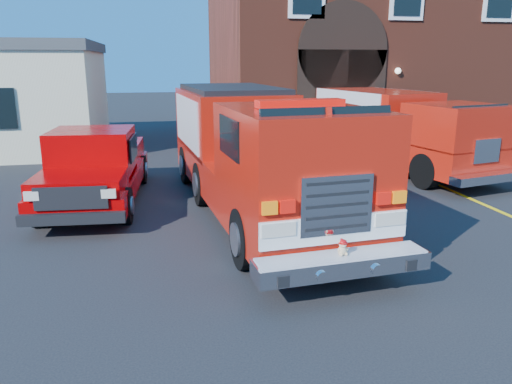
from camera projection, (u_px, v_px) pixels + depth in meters
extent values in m
plane|color=black|center=(245.00, 237.00, 10.51)|extent=(100.00, 100.00, 0.00)
cube|color=yellow|center=(488.00, 206.00, 12.72)|extent=(0.12, 3.00, 0.01)
cube|color=yellow|center=(426.00, 180.00, 15.56)|extent=(0.12, 3.00, 0.01)
cube|color=yellow|center=(383.00, 161.00, 18.40)|extent=(0.12, 3.00, 0.01)
cube|color=maroon|center=(373.00, 52.00, 24.49)|extent=(15.00, 10.00, 8.00)
cube|color=black|center=(341.00, 102.00, 19.57)|extent=(3.60, 0.12, 4.00)
cylinder|color=black|center=(343.00, 50.00, 19.06)|extent=(3.60, 0.12, 3.60)
cylinder|color=black|center=(246.00, 238.00, 8.85)|extent=(0.44, 1.12, 1.10)
cylinder|color=black|center=(357.00, 227.00, 9.45)|extent=(0.44, 1.12, 1.10)
cube|color=red|center=(255.00, 178.00, 12.04)|extent=(3.23, 9.16, 0.90)
cube|color=red|center=(232.00, 120.00, 13.87)|extent=(2.85, 4.58, 1.60)
cube|color=red|center=(299.00, 149.00, 9.05)|extent=(2.75, 3.39, 1.50)
cube|color=black|center=(329.00, 138.00, 7.79)|extent=(2.20, 0.26, 0.94)
cube|color=red|center=(300.00, 103.00, 8.83)|extent=(1.62, 0.47, 0.14)
cube|color=white|center=(335.00, 230.00, 7.80)|extent=(2.49, 0.27, 0.44)
cube|color=silver|center=(337.00, 205.00, 7.69)|extent=(1.20, 0.16, 0.94)
cube|color=silver|center=(342.00, 264.00, 7.66)|extent=(2.83, 0.78, 0.28)
cube|color=#B7B7BF|center=(187.00, 122.00, 13.53)|extent=(0.34, 3.58, 1.30)
cube|color=#B7B7BF|center=(275.00, 119.00, 14.22)|extent=(0.34, 3.58, 1.30)
sphere|color=tan|center=(342.00, 251.00, 7.61)|extent=(0.16, 0.16, 0.15)
sphere|color=tan|center=(343.00, 244.00, 7.57)|extent=(0.13, 0.13, 0.12)
sphere|color=tan|center=(340.00, 241.00, 7.56)|extent=(0.05, 0.05, 0.05)
sphere|color=tan|center=(345.00, 241.00, 7.59)|extent=(0.05, 0.05, 0.05)
ellipsoid|color=red|center=(343.00, 242.00, 7.57)|extent=(0.13, 0.13, 0.07)
cylinder|color=red|center=(343.00, 243.00, 7.56)|extent=(0.15, 0.15, 0.01)
cylinder|color=black|center=(40.00, 209.00, 11.08)|extent=(0.36, 0.86, 0.84)
cylinder|color=black|center=(125.00, 206.00, 11.31)|extent=(0.36, 0.86, 0.84)
cube|color=#A30001|center=(97.00, 180.00, 13.02)|extent=(2.53, 5.92, 0.47)
cube|color=#A30001|center=(79.00, 183.00, 10.95)|extent=(2.05, 1.72, 0.37)
cube|color=#A30001|center=(92.00, 151.00, 12.50)|extent=(2.07, 2.03, 1.05)
cube|color=#A30001|center=(107.00, 153.00, 14.52)|extent=(2.09, 2.35, 0.58)
cube|color=black|center=(72.00, 219.00, 10.20)|extent=(2.15, 0.31, 0.23)
cylinder|color=black|center=(425.00, 171.00, 14.38)|extent=(0.54, 1.08, 1.03)
cylinder|color=black|center=(478.00, 165.00, 15.18)|extent=(0.54, 1.08, 1.03)
cube|color=red|center=(396.00, 145.00, 17.03)|extent=(3.85, 7.81, 0.84)
cube|color=red|center=(373.00, 110.00, 17.99)|extent=(3.27, 5.07, 1.40)
cube|color=red|center=(457.00, 125.00, 14.45)|extent=(2.76, 2.69, 1.22)
cube|color=#B7B7BF|center=(345.00, 114.00, 17.56)|extent=(0.86, 3.85, 1.59)
cube|color=#B7B7BF|center=(399.00, 111.00, 18.47)|extent=(0.86, 3.85, 1.59)
cube|color=silver|center=(490.00, 178.00, 13.58)|extent=(2.56, 0.94, 0.23)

